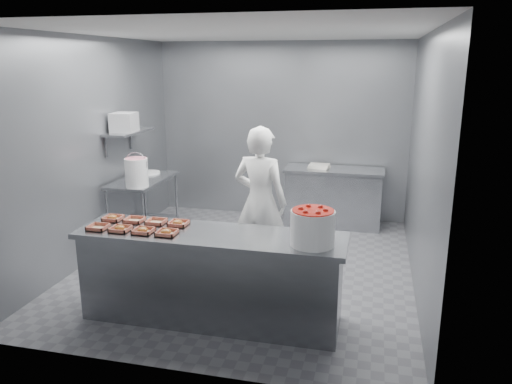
{
  "coord_description": "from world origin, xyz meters",
  "views": [
    {
      "loc": [
        1.48,
        -5.62,
        2.48
      ],
      "look_at": [
        0.17,
        -0.2,
        1.02
      ],
      "focal_mm": 35.0,
      "sensor_mm": 36.0,
      "label": 1
    }
  ],
  "objects_px": {
    "tray_7": "(178,223)",
    "worker": "(260,202)",
    "tray_0": "(98,227)",
    "back_counter": "(333,197)",
    "tray_3": "(167,232)",
    "glaze_bucket": "(136,172)",
    "tray_1": "(120,229)",
    "strawberry_tub": "(313,226)",
    "appliance": "(124,122)",
    "tray_2": "(143,230)",
    "tray_5": "(135,220)",
    "service_counter": "(211,276)",
    "tray_4": "(113,218)",
    "tray_6": "(156,222)",
    "prep_table": "(144,200)"
  },
  "relations": [
    {
      "from": "tray_5",
      "to": "glaze_bucket",
      "type": "relative_size",
      "value": 0.41
    },
    {
      "from": "tray_2",
      "to": "tray_4",
      "type": "xyz_separation_m",
      "value": [
        -0.48,
        0.29,
        0.0
      ]
    },
    {
      "from": "tray_0",
      "to": "tray_2",
      "type": "relative_size",
      "value": 1.0
    },
    {
      "from": "tray_1",
      "to": "tray_6",
      "type": "xyz_separation_m",
      "value": [
        0.24,
        0.29,
        -0.0
      ]
    },
    {
      "from": "tray_1",
      "to": "tray_4",
      "type": "relative_size",
      "value": 1.0
    },
    {
      "from": "back_counter",
      "to": "tray_5",
      "type": "height_order",
      "value": "tray_5"
    },
    {
      "from": "glaze_bucket",
      "to": "tray_0",
      "type": "bearing_deg",
      "value": -76.08
    },
    {
      "from": "tray_1",
      "to": "worker",
      "type": "height_order",
      "value": "worker"
    },
    {
      "from": "glaze_bucket",
      "to": "strawberry_tub",
      "type": "bearing_deg",
      "value": -32.67
    },
    {
      "from": "tray_1",
      "to": "strawberry_tub",
      "type": "xyz_separation_m",
      "value": [
        1.85,
        0.05,
        0.15
      ]
    },
    {
      "from": "back_counter",
      "to": "tray_3",
      "type": "distance_m",
      "value": 3.66
    },
    {
      "from": "back_counter",
      "to": "appliance",
      "type": "height_order",
      "value": "appliance"
    },
    {
      "from": "strawberry_tub",
      "to": "appliance",
      "type": "xyz_separation_m",
      "value": [
        -2.81,
        1.94,
        0.62
      ]
    },
    {
      "from": "tray_7",
      "to": "worker",
      "type": "xyz_separation_m",
      "value": [
        0.6,
        1.05,
        -0.03
      ]
    },
    {
      "from": "back_counter",
      "to": "tray_0",
      "type": "height_order",
      "value": "tray_0"
    },
    {
      "from": "tray_1",
      "to": "worker",
      "type": "distance_m",
      "value": 1.72
    },
    {
      "from": "tray_6",
      "to": "worker",
      "type": "relative_size",
      "value": 0.1
    },
    {
      "from": "tray_7",
      "to": "strawberry_tub",
      "type": "xyz_separation_m",
      "value": [
        1.37,
        -0.24,
        0.15
      ]
    },
    {
      "from": "prep_table",
      "to": "appliance",
      "type": "relative_size",
      "value": 3.52
    },
    {
      "from": "tray_5",
      "to": "tray_6",
      "type": "relative_size",
      "value": 1.0
    },
    {
      "from": "tray_0",
      "to": "tray_1",
      "type": "bearing_deg",
      "value": -0.0
    },
    {
      "from": "service_counter",
      "to": "tray_3",
      "type": "distance_m",
      "value": 0.62
    },
    {
      "from": "service_counter",
      "to": "tray_5",
      "type": "xyz_separation_m",
      "value": [
        -0.86,
        0.14,
        0.47
      ]
    },
    {
      "from": "service_counter",
      "to": "tray_7",
      "type": "bearing_deg",
      "value": 159.28
    },
    {
      "from": "service_counter",
      "to": "appliance",
      "type": "bearing_deg",
      "value": 134.59
    },
    {
      "from": "back_counter",
      "to": "tray_5",
      "type": "relative_size",
      "value": 8.01
    },
    {
      "from": "tray_7",
      "to": "worker",
      "type": "bearing_deg",
      "value": 60.34
    },
    {
      "from": "tray_0",
      "to": "worker",
      "type": "height_order",
      "value": "worker"
    },
    {
      "from": "prep_table",
      "to": "tray_4",
      "type": "xyz_separation_m",
      "value": [
        0.55,
        -1.81,
        0.33
      ]
    },
    {
      "from": "prep_table",
      "to": "tray_1",
      "type": "height_order",
      "value": "tray_1"
    },
    {
      "from": "tray_0",
      "to": "strawberry_tub",
      "type": "bearing_deg",
      "value": 1.49
    },
    {
      "from": "tray_0",
      "to": "tray_6",
      "type": "height_order",
      "value": "same"
    },
    {
      "from": "tray_7",
      "to": "tray_2",
      "type": "bearing_deg",
      "value": -129.64
    },
    {
      "from": "tray_5",
      "to": "tray_6",
      "type": "distance_m",
      "value": 0.24
    },
    {
      "from": "tray_2",
      "to": "tray_7",
      "type": "height_order",
      "value": "same"
    },
    {
      "from": "worker",
      "to": "glaze_bucket",
      "type": "relative_size",
      "value": 3.91
    },
    {
      "from": "tray_1",
      "to": "tray_5",
      "type": "distance_m",
      "value": 0.29
    },
    {
      "from": "tray_2",
      "to": "tray_3",
      "type": "bearing_deg",
      "value": 0.0
    },
    {
      "from": "tray_0",
      "to": "appliance",
      "type": "distance_m",
      "value": 2.25
    },
    {
      "from": "prep_table",
      "to": "tray_6",
      "type": "relative_size",
      "value": 6.4
    },
    {
      "from": "tray_1",
      "to": "worker",
      "type": "xyz_separation_m",
      "value": [
        1.08,
        1.34,
        -0.03
      ]
    },
    {
      "from": "tray_6",
      "to": "glaze_bucket",
      "type": "distance_m",
      "value": 1.64
    },
    {
      "from": "tray_3",
      "to": "worker",
      "type": "xyz_separation_m",
      "value": [
        0.6,
        1.34,
        -0.03
      ]
    },
    {
      "from": "tray_7",
      "to": "tray_3",
      "type": "bearing_deg",
      "value": -90.0
    },
    {
      "from": "back_counter",
      "to": "worker",
      "type": "height_order",
      "value": "worker"
    },
    {
      "from": "glaze_bucket",
      "to": "back_counter",
      "type": "bearing_deg",
      "value": 35.83
    },
    {
      "from": "back_counter",
      "to": "tray_4",
      "type": "distance_m",
      "value": 3.72
    },
    {
      "from": "tray_7",
      "to": "glaze_bucket",
      "type": "relative_size",
      "value": 0.41
    },
    {
      "from": "service_counter",
      "to": "tray_6",
      "type": "xyz_separation_m",
      "value": [
        -0.62,
        0.14,
        0.47
      ]
    },
    {
      "from": "tray_5",
      "to": "tray_3",
      "type": "bearing_deg",
      "value": -31.27
    }
  ]
}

